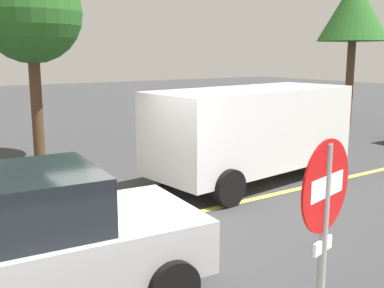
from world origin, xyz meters
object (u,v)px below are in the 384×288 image
object	(u,v)px
stop_sign	(324,229)
tree_left_verge	(354,10)
tree_centre_verge	(31,13)
white_van	(251,128)
car_silver_far_lane	(28,241)

from	to	relation	value
stop_sign	tree_left_verge	world-z (taller)	tree_left_verge
stop_sign	tree_centre_verge	distance (m)	11.11
white_van	car_silver_far_lane	xyz separation A→B (m)	(-5.91, -2.80, -0.44)
car_silver_far_lane	tree_centre_verge	bearing A→B (deg)	73.20
tree_left_verge	tree_centre_verge	size ratio (longest dim) A/B	1.11
tree_left_verge	white_van	bearing A→B (deg)	-154.76
tree_centre_verge	stop_sign	bearing A→B (deg)	-94.13
white_van	tree_centre_verge	xyz separation A→B (m)	(-3.54, 5.04, 2.80)
stop_sign	tree_left_verge	distance (m)	17.37
stop_sign	tree_left_verge	bearing A→B (deg)	36.63
stop_sign	white_van	xyz separation A→B (m)	(4.32, 5.76, -0.33)
stop_sign	car_silver_far_lane	distance (m)	3.45
white_van	tree_centre_verge	world-z (taller)	tree_centre_verge
tree_centre_verge	car_silver_far_lane	bearing A→B (deg)	-106.80
stop_sign	tree_centre_verge	size ratio (longest dim) A/B	0.43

